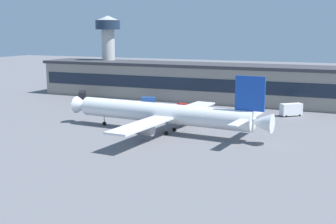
# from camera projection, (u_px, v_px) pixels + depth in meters

# --- Properties ---
(ground_plane) EXTENTS (600.00, 600.00, 0.00)m
(ground_plane) POSITION_uv_depth(u_px,v_px,m) (148.00, 128.00, 129.77)
(ground_plane) COLOR slate
(terminal_building) EXTENTS (148.31, 20.17, 14.68)m
(terminal_building) POSITION_uv_depth(u_px,v_px,m) (211.00, 82.00, 179.68)
(terminal_building) COLOR gray
(terminal_building) RESTS_ON ground_plane
(airliner) EXTENTS (60.46, 51.92, 16.69)m
(airliner) POSITION_uv_depth(u_px,v_px,m) (165.00, 113.00, 123.58)
(airliner) COLOR white
(airliner) RESTS_ON ground_plane
(control_tower) EXTENTS (10.81, 10.81, 34.07)m
(control_tower) POSITION_uv_depth(u_px,v_px,m) (108.00, 45.00, 200.23)
(control_tower) COLOR #B7B7B2
(control_tower) RESTS_ON ground_plane
(crew_van) EXTENTS (5.65, 4.03, 2.55)m
(crew_van) POSITION_uv_depth(u_px,v_px,m) (148.00, 100.00, 173.52)
(crew_van) COLOR #2651A5
(crew_van) RESTS_ON ground_plane
(catering_truck) EXTENTS (7.11, 6.73, 4.15)m
(catering_truck) POSITION_uv_depth(u_px,v_px,m) (291.00, 109.00, 148.01)
(catering_truck) COLOR white
(catering_truck) RESTS_ON ground_plane
(fuel_truck) EXTENTS (6.86, 8.60, 3.35)m
(fuel_truck) POSITION_uv_depth(u_px,v_px,m) (82.00, 95.00, 182.77)
(fuel_truck) COLOR black
(fuel_truck) RESTS_ON ground_plane
(belt_loader) EXTENTS (6.64, 4.54, 1.95)m
(belt_loader) POSITION_uv_depth(u_px,v_px,m) (185.00, 106.00, 161.20)
(belt_loader) COLOR red
(belt_loader) RESTS_ON ground_plane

